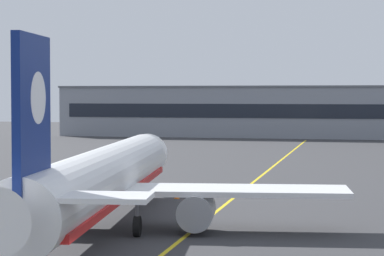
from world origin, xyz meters
TOP-DOWN VIEW (x-y plane):
  - taxiway_centreline at (0.00, 30.00)m, footprint 2.49×179.99m
  - airliner_foreground at (-5.57, 15.66)m, footprint 32.36×41.45m
  - safety_cone_by_nose_gear at (-4.71, 32.31)m, footprint 0.44×0.44m
  - terminal_building at (2.63, 129.86)m, footprint 111.61×12.40m

SIDE VIEW (x-z plane):
  - taxiway_centreline at x=0.00m, z-range 0.00..0.01m
  - safety_cone_by_nose_gear at x=-4.71m, z-range -0.02..0.53m
  - airliner_foreground at x=-5.57m, z-range -2.46..9.19m
  - terminal_building at x=2.63m, z-range 0.01..10.53m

